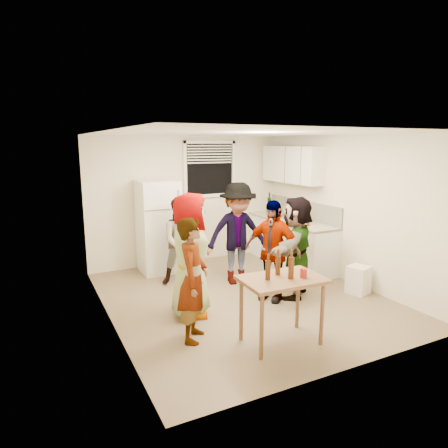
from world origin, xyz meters
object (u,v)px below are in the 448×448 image
serving_table (280,342)px  guest_back_left (183,283)px  wine_bottle (269,213)px  trash_bin (358,278)px  blue_cup (301,227)px  guest_grey (191,314)px  guest_black (271,299)px  beer_bottle_counter (308,226)px  guest_back_right (237,282)px  kettle (279,217)px  red_cup (303,277)px  refrigerator (158,227)px  guest_orange (295,295)px  guest_stripe (194,338)px  beer_bottle_table (291,279)px

serving_table → guest_back_left: 2.51m
wine_bottle → trash_bin: size_ratio=0.72×
wine_bottle → blue_cup: (-0.31, -1.53, -0.00)m
guest_grey → guest_black: guest_grey is taller
wine_bottle → beer_bottle_counter: bearing=-95.7°
beer_bottle_counter → guest_back_right: 1.63m
kettle → serving_table: 3.63m
kettle → guest_back_right: bearing=-130.3°
wine_bottle → guest_black: (-1.39, -2.24, -0.90)m
wine_bottle → red_cup: size_ratio=2.93×
blue_cup → guest_black: 1.57m
refrigerator → serving_table: (0.46, -3.32, -0.85)m
guest_black → guest_orange: 0.42m
refrigerator → guest_stripe: (-0.44, -2.77, -0.85)m
beer_bottle_table → guest_stripe: bearing=147.7°
beer_bottle_counter → kettle: bearing=87.2°
red_cup → wine_bottle: bearing=63.0°
guest_grey → guest_back_right: size_ratio=0.99×
kettle → guest_orange: bearing=-97.7°
kettle → guest_stripe: size_ratio=0.17×
beer_bottle_table → refrigerator: bearing=99.0°
refrigerator → trash_bin: bearing=-45.4°
red_cup → guest_grey: size_ratio=0.06×
guest_black → guest_orange: size_ratio=0.98×
kettle → guest_grey: kettle is taller
serving_table → guest_black: 1.37m
beer_bottle_table → red_cup: (0.16, -0.03, 0.00)m
kettle → blue_cup: bearing=-83.2°
guest_grey → guest_stripe: bearing=-179.2°
guest_grey → guest_stripe: (-0.24, -0.68, 0.00)m
guest_orange → guest_stripe: bearing=-24.1°
trash_bin → guest_back_left: size_ratio=0.30×
guest_stripe → beer_bottle_counter: bearing=-30.6°
guest_grey → refrigerator: bearing=14.4°
kettle → red_cup: kettle is taller
red_cup → guest_stripe: (-1.13, 0.64, -0.81)m
guest_back_right → guest_black: 0.89m
beer_bottle_table → wine_bottle: bearing=60.8°
guest_back_left → guest_orange: guest_back_left is taller
guest_back_right → wine_bottle: bearing=50.0°
guest_back_left → guest_black: size_ratio=0.95×
beer_bottle_table → blue_cup: bearing=50.2°
beer_bottle_table → red_cup: bearing=-9.5°
guest_orange → red_cup: bearing=14.9°
blue_cup → guest_grey: 2.65m
guest_back_right → guest_orange: guest_back_right is taller
kettle → red_cup: size_ratio=2.34×
serving_table → guest_stripe: size_ratio=0.64×
beer_bottle_table → guest_back_right: bearing=77.7°
guest_grey → guest_back_right: bearing=-34.4°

